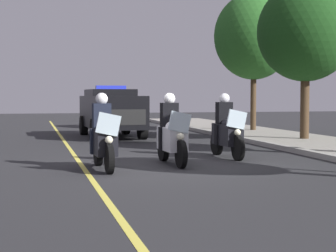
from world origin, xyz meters
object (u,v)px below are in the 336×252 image
(police_motorcycle_trailing, at_px, (227,132))
(police_motorcycle_lead_right, at_px, (172,135))
(police_motorcycle_lead_left, at_px, (103,138))
(tree_far_back, at_px, (306,32))
(tree_behind_suv, at_px, (254,36))
(police_suv, at_px, (111,110))

(police_motorcycle_trailing, bearing_deg, police_motorcycle_lead_right, -59.11)
(police_motorcycle_lead_left, xyz_separation_m, tree_far_back, (-6.05, 8.05, 3.24))
(police_motorcycle_lead_left, relative_size, police_motorcycle_lead_right, 1.00)
(police_motorcycle_lead_left, height_order, police_motorcycle_trailing, same)
(police_motorcycle_lead_left, xyz_separation_m, tree_behind_suv, (-11.30, 8.21, 3.61))
(police_motorcycle_lead_right, xyz_separation_m, tree_behind_suv, (-10.75, 6.50, 3.61))
(police_motorcycle_lead_right, distance_m, police_suv, 9.23)
(police_suv, bearing_deg, tree_behind_suv, 102.95)
(police_motorcycle_lead_left, height_order, tree_behind_suv, tree_behind_suv)
(police_suv, bearing_deg, police_motorcycle_trailing, 13.48)
(police_motorcycle_lead_right, bearing_deg, police_motorcycle_trailing, 120.89)
(tree_far_back, xyz_separation_m, tree_behind_suv, (-5.25, 0.16, 0.38))
(police_motorcycle_trailing, height_order, police_suv, police_suv)
(tree_far_back, relative_size, tree_behind_suv, 0.91)
(police_motorcycle_lead_right, relative_size, police_suv, 0.43)
(police_motorcycle_lead_right, distance_m, police_motorcycle_trailing, 2.07)
(police_suv, bearing_deg, police_motorcycle_lead_left, -8.95)
(police_motorcycle_lead_left, distance_m, tree_behind_suv, 14.43)
(police_suv, xyz_separation_m, tree_far_back, (3.71, 6.51, 2.87))
(police_motorcycle_lead_left, relative_size, police_suv, 0.43)
(police_motorcycle_lead_right, bearing_deg, tree_far_back, 130.99)
(police_motorcycle_lead_right, bearing_deg, police_suv, -178.91)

